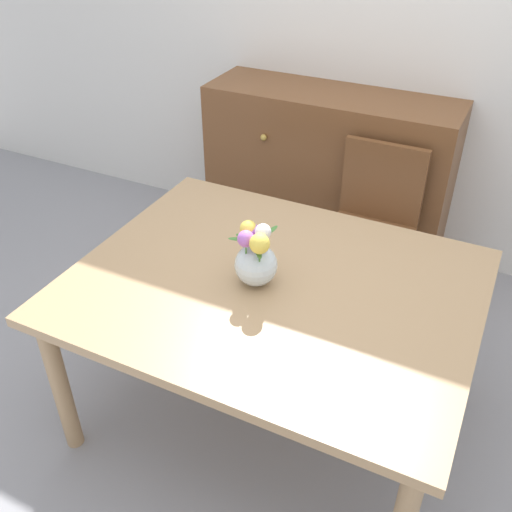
# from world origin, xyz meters

# --- Properties ---
(ground_plane) EXTENTS (12.00, 12.00, 0.00)m
(ground_plane) POSITION_xyz_m (0.00, 0.00, 0.00)
(ground_plane) COLOR #939399
(back_wall) EXTENTS (7.00, 0.10, 2.80)m
(back_wall) POSITION_xyz_m (0.00, 1.60, 1.40)
(back_wall) COLOR silver
(back_wall) RESTS_ON ground_plane
(dining_table) EXTENTS (1.50, 1.20, 0.72)m
(dining_table) POSITION_xyz_m (0.00, 0.00, 0.65)
(dining_table) COLOR tan
(dining_table) RESTS_ON ground_plane
(chair_far) EXTENTS (0.42, 0.42, 0.90)m
(chair_far) POSITION_xyz_m (0.13, 0.94, 0.52)
(chair_far) COLOR brown
(chair_far) RESTS_ON ground_plane
(dresser) EXTENTS (1.40, 0.47, 1.00)m
(dresser) POSITION_xyz_m (-0.26, 1.33, 0.50)
(dresser) COLOR brown
(dresser) RESTS_ON ground_plane
(flower_vase) EXTENTS (0.19, 0.21, 0.26)m
(flower_vase) POSITION_xyz_m (-0.06, -0.03, 0.84)
(flower_vase) COLOR silver
(flower_vase) RESTS_ON dining_table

